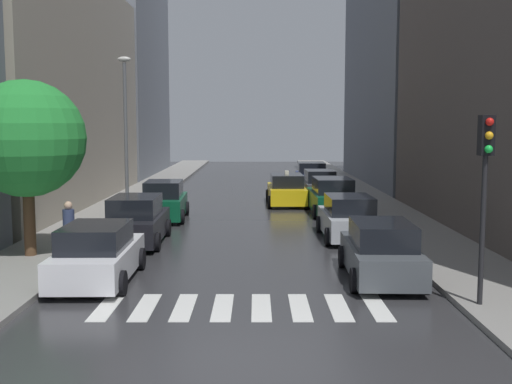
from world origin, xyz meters
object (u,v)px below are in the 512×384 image
object	(u,v)px
parked_car_right_third	(330,197)
parked_car_right_fourth	(317,186)
traffic_light_right_corner	(483,167)
taxi_midroad	(284,190)
street_tree_left	(24,139)
parked_car_right_fifth	(309,177)
parked_car_right_nearest	(379,252)
parked_car_left_nearest	(95,255)
lamp_post_left	(123,124)
parked_car_left_third	(162,202)
parked_car_right_second	(346,218)
pedestrian_near_tree	(66,227)
parked_car_left_second	(134,222)

from	to	relation	value
parked_car_right_third	parked_car_right_fourth	distance (m)	5.75
parked_car_right_fourth	traffic_light_right_corner	size ratio (longest dim) A/B	0.96
taxi_midroad	street_tree_left	distance (m)	16.38
parked_car_right_fifth	taxi_midroad	world-z (taller)	taxi_midroad
parked_car_right_nearest	traffic_light_right_corner	bearing A→B (deg)	-147.74
parked_car_left_nearest	lamp_post_left	xyz separation A→B (m)	(-1.61, 11.77, 3.48)
parked_car_left_nearest	parked_car_right_nearest	size ratio (longest dim) A/B	0.99
parked_car_left_nearest	parked_car_right_third	size ratio (longest dim) A/B	0.91
parked_car_left_third	parked_car_right_second	xyz separation A→B (m)	(7.52, -4.65, -0.05)
parked_car_left_third	pedestrian_near_tree	bearing A→B (deg)	166.11
parked_car_right_nearest	pedestrian_near_tree	xyz separation A→B (m)	(-9.26, 2.43, 0.29)
parked_car_right_second	parked_car_right_fourth	bearing A→B (deg)	-1.39
street_tree_left	lamp_post_left	distance (m)	9.06
parked_car_right_fourth	street_tree_left	bearing A→B (deg)	144.55
parked_car_left_nearest	pedestrian_near_tree	distance (m)	3.16
parked_car_left_nearest	pedestrian_near_tree	xyz separation A→B (m)	(-1.57, 2.72, 0.30)
taxi_midroad	traffic_light_right_corner	xyz separation A→B (m)	(3.51, -18.92, 2.52)
parked_car_left_nearest	lamp_post_left	world-z (taller)	lamp_post_left
parked_car_right_nearest	parked_car_right_third	distance (m)	12.60
parked_car_left_third	traffic_light_right_corner	bearing A→B (deg)	-147.96
parked_car_left_nearest	traffic_light_right_corner	bearing A→B (deg)	-106.08
parked_car_right_fourth	parked_car_left_third	bearing A→B (deg)	133.21
pedestrian_near_tree	taxi_midroad	bearing A→B (deg)	117.04
parked_car_right_fourth	pedestrian_near_tree	size ratio (longest dim) A/B	2.41
parked_car_left_second	parked_car_right_fifth	size ratio (longest dim) A/B	1.05
parked_car_right_nearest	taxi_midroad	distance (m)	16.15
parked_car_left_nearest	pedestrian_near_tree	bearing A→B (deg)	29.25
parked_car_left_second	lamp_post_left	distance (m)	7.36
parked_car_left_nearest	traffic_light_right_corner	xyz separation A→B (m)	(9.39, -2.58, 2.54)
parked_car_right_third	pedestrian_near_tree	bearing A→B (deg)	135.66
parked_car_right_fourth	taxi_midroad	distance (m)	3.03
street_tree_left	traffic_light_right_corner	bearing A→B (deg)	-23.77
parked_car_right_fourth	parked_car_left_nearest	bearing A→B (deg)	155.65
parked_car_right_nearest	parked_car_right_third	world-z (taller)	parked_car_right_third
parked_car_right_third	lamp_post_left	distance (m)	10.14
parked_car_right_nearest	pedestrian_near_tree	distance (m)	9.58
parked_car_left_third	taxi_midroad	distance (m)	7.77
parked_car_right_nearest	traffic_light_right_corner	distance (m)	4.19
parked_car_right_third	parked_car_right_fourth	xyz separation A→B (m)	(-0.02, 5.75, -0.03)
taxi_midroad	street_tree_left	world-z (taller)	street_tree_left
parked_car_left_third	parked_car_right_second	distance (m)	8.84
parked_car_left_nearest	taxi_midroad	xyz separation A→B (m)	(5.88, 16.33, 0.02)
pedestrian_near_tree	lamp_post_left	bearing A→B (deg)	145.99
traffic_light_right_corner	lamp_post_left	bearing A→B (deg)	127.47
parked_car_right_second	street_tree_left	distance (m)	11.52
parked_car_left_second	parked_car_left_third	distance (m)	5.60
traffic_light_right_corner	parked_car_left_third	bearing A→B (deg)	124.05
parked_car_left_third	parked_car_right_nearest	xyz separation A→B (m)	(7.51, -10.76, -0.05)
parked_car_right_fifth	street_tree_left	distance (m)	24.12
lamp_post_left	parked_car_right_fifth	bearing A→B (deg)	52.63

